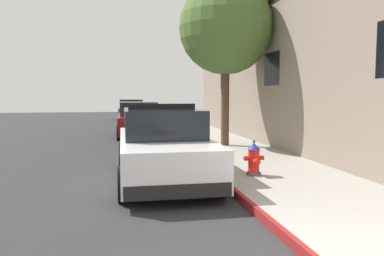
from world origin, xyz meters
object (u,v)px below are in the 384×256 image
Objects in this scene: street_tree at (226,28)px; parked_car_silver_ahead at (138,120)px; parked_car_dark_far at (131,110)px; fire_hydrant at (254,159)px; police_cruiser at (162,146)px.

parked_car_silver_ahead is at bearing 118.67° from street_tree.
parked_car_silver_ahead is at bearing -89.74° from parked_car_dark_far.
parked_car_silver_ahead is 0.87× the size of street_tree.
fire_hydrant is at bearing -84.28° from parked_car_dark_far.
police_cruiser is 0.87× the size of street_tree.
parked_car_dark_far reaches higher than fire_hydrant.
parked_car_dark_far is (-0.05, 10.93, 0.00)m from parked_car_silver_ahead.
parked_car_dark_far is at bearing 90.51° from police_cruiser.
street_tree is at bearing -61.33° from parked_car_silver_ahead.
parked_car_silver_ahead is 10.08m from fire_hydrant.
fire_hydrant is at bearing -98.39° from street_tree.
police_cruiser is at bearing -89.21° from parked_car_silver_ahead.
street_tree is at bearing -80.05° from parked_car_dark_far.
fire_hydrant is 0.14× the size of street_tree.
street_tree reaches higher than fire_hydrant.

